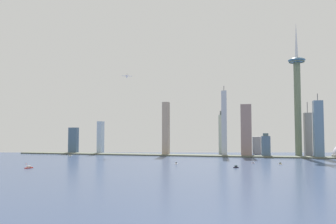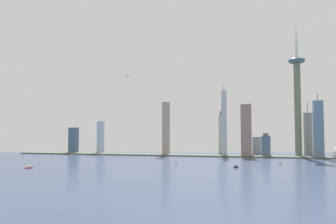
{
  "view_description": "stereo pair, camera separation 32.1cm",
  "coord_description": "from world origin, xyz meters",
  "px_view_note": "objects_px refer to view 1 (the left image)",
  "views": [
    {
      "loc": [
        167.25,
        -450.16,
        68.01
      ],
      "look_at": [
        -18.97,
        401.08,
        117.58
      ],
      "focal_mm": 34.65,
      "sensor_mm": 36.0,
      "label": 1
    },
    {
      "loc": [
        167.57,
        -450.1,
        68.01
      ],
      "look_at": [
        -18.97,
        401.08,
        117.58
      ],
      "focal_mm": 34.65,
      "sensor_mm": 36.0,
      "label": 2
    }
  ],
  "objects_px": {
    "skyscraper_9": "(318,129)",
    "boat_4": "(29,167)",
    "skyscraper_5": "(257,145)",
    "skyscraper_0": "(166,129)",
    "skyscraper_7": "(308,134)",
    "skyscraper_10": "(101,137)",
    "skyscraper_3": "(246,135)",
    "boat_0": "(253,163)",
    "boat_1": "(236,167)",
    "boat_5": "(280,164)",
    "skyscraper_2": "(222,133)",
    "skyscraper_4": "(224,123)",
    "boat_6": "(70,155)",
    "boat_2": "(176,163)",
    "observation_tower": "(297,91)",
    "skyscraper_1": "(266,146)",
    "skyscraper_6": "(246,130)",
    "skyscraper_8": "(73,140)",
    "airplane": "(127,76)",
    "channel_buoy_0": "(26,164)"
  },
  "relations": [
    {
      "from": "skyscraper_2",
      "to": "skyscraper_7",
      "type": "distance_m",
      "value": 234.43
    },
    {
      "from": "skyscraper_7",
      "to": "skyscraper_5",
      "type": "bearing_deg",
      "value": 158.31
    },
    {
      "from": "skyscraper_2",
      "to": "skyscraper_3",
      "type": "relative_size",
      "value": 1.14
    },
    {
      "from": "skyscraper_6",
      "to": "boat_1",
      "type": "distance_m",
      "value": 274.59
    },
    {
      "from": "skyscraper_1",
      "to": "skyscraper_6",
      "type": "relative_size",
      "value": 0.44
    },
    {
      "from": "skyscraper_4",
      "to": "boat_0",
      "type": "relative_size",
      "value": 20.34
    },
    {
      "from": "boat_2",
      "to": "skyscraper_3",
      "type": "bearing_deg",
      "value": -35.13
    },
    {
      "from": "skyscraper_6",
      "to": "boat_2",
      "type": "xyz_separation_m",
      "value": [
        -142.57,
        -227.95,
        -66.64
      ]
    },
    {
      "from": "skyscraper_7",
      "to": "skyscraper_10",
      "type": "bearing_deg",
      "value": -176.62
    },
    {
      "from": "skyscraper_9",
      "to": "boat_5",
      "type": "height_order",
      "value": "skyscraper_9"
    },
    {
      "from": "skyscraper_7",
      "to": "boat_1",
      "type": "xyz_separation_m",
      "value": [
        -184.73,
        -311.83,
        -55.86
      ]
    },
    {
      "from": "skyscraper_8",
      "to": "channel_buoy_0",
      "type": "distance_m",
      "value": 304.61
    },
    {
      "from": "observation_tower",
      "to": "boat_1",
      "type": "distance_m",
      "value": 372.39
    },
    {
      "from": "skyscraper_8",
      "to": "boat_0",
      "type": "bearing_deg",
      "value": -19.91
    },
    {
      "from": "observation_tower",
      "to": "airplane",
      "type": "relative_size",
      "value": 11.19
    },
    {
      "from": "skyscraper_0",
      "to": "airplane",
      "type": "distance_m",
      "value": 197.74
    },
    {
      "from": "skyscraper_4",
      "to": "boat_1",
      "type": "xyz_separation_m",
      "value": [
        32.19,
        -272.64,
        -85.8
      ]
    },
    {
      "from": "skyscraper_3",
      "to": "boat_0",
      "type": "height_order",
      "value": "skyscraper_3"
    },
    {
      "from": "skyscraper_5",
      "to": "skyscraper_0",
      "type": "bearing_deg",
      "value": -158.03
    },
    {
      "from": "skyscraper_6",
      "to": "boat_5",
      "type": "distance_m",
      "value": 203.99
    },
    {
      "from": "channel_buoy_0",
      "to": "boat_0",
      "type": "bearing_deg",
      "value": 14.15
    },
    {
      "from": "observation_tower",
      "to": "boat_2",
      "type": "relative_size",
      "value": 29.58
    },
    {
      "from": "skyscraper_1",
      "to": "boat_1",
      "type": "distance_m",
      "value": 282.93
    },
    {
      "from": "boat_1",
      "to": "boat_4",
      "type": "bearing_deg",
      "value": -31.67
    },
    {
      "from": "skyscraper_4",
      "to": "boat_6",
      "type": "height_order",
      "value": "skyscraper_4"
    },
    {
      "from": "boat_1",
      "to": "boat_5",
      "type": "distance_m",
      "value": 120.1
    },
    {
      "from": "channel_buoy_0",
      "to": "airplane",
      "type": "xyz_separation_m",
      "value": [
        101.48,
        312.17,
        225.21
      ]
    },
    {
      "from": "skyscraper_1",
      "to": "boat_5",
      "type": "relative_size",
      "value": 5.92
    },
    {
      "from": "channel_buoy_0",
      "to": "skyscraper_10",
      "type": "bearing_deg",
      "value": 85.24
    },
    {
      "from": "skyscraper_6",
      "to": "boat_4",
      "type": "height_order",
      "value": "skyscraper_6"
    },
    {
      "from": "boat_6",
      "to": "airplane",
      "type": "bearing_deg",
      "value": 45.65
    },
    {
      "from": "skyscraper_0",
      "to": "skyscraper_5",
      "type": "relative_size",
      "value": 2.94
    },
    {
      "from": "skyscraper_2",
      "to": "airplane",
      "type": "height_order",
      "value": "airplane"
    },
    {
      "from": "skyscraper_0",
      "to": "boat_2",
      "type": "distance_m",
      "value": 248.46
    },
    {
      "from": "skyscraper_3",
      "to": "skyscraper_5",
      "type": "bearing_deg",
      "value": 33.77
    },
    {
      "from": "skyscraper_5",
      "to": "boat_5",
      "type": "distance_m",
      "value": 283.02
    },
    {
      "from": "skyscraper_0",
      "to": "skyscraper_1",
      "type": "relative_size",
      "value": 2.41
    },
    {
      "from": "boat_0",
      "to": "boat_2",
      "type": "distance_m",
      "value": 160.64
    },
    {
      "from": "skyscraper_4",
      "to": "boat_0",
      "type": "distance_m",
      "value": 213.87
    },
    {
      "from": "skyscraper_3",
      "to": "boat_1",
      "type": "height_order",
      "value": "skyscraper_3"
    },
    {
      "from": "skyscraper_0",
      "to": "boat_1",
      "type": "height_order",
      "value": "skyscraper_0"
    },
    {
      "from": "skyscraper_2",
      "to": "boat_2",
      "type": "distance_m",
      "value": 344.89
    },
    {
      "from": "boat_1",
      "to": "boat_4",
      "type": "relative_size",
      "value": 0.65
    },
    {
      "from": "skyscraper_0",
      "to": "skyscraper_4",
      "type": "relative_size",
      "value": 0.78
    },
    {
      "from": "skyscraper_6",
      "to": "airplane",
      "type": "height_order",
      "value": "airplane"
    },
    {
      "from": "observation_tower",
      "to": "boat_2",
      "type": "height_order",
      "value": "observation_tower"
    },
    {
      "from": "skyscraper_1",
      "to": "skyscraper_6",
      "type": "distance_m",
      "value": 63.98
    },
    {
      "from": "skyscraper_9",
      "to": "boat_4",
      "type": "distance_m",
      "value": 665.79
    },
    {
      "from": "skyscraper_8",
      "to": "boat_6",
      "type": "distance_m",
      "value": 98.42
    },
    {
      "from": "observation_tower",
      "to": "boat_2",
      "type": "xyz_separation_m",
      "value": [
        -275.43,
        -254.4,
        -169.73
      ]
    }
  ]
}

